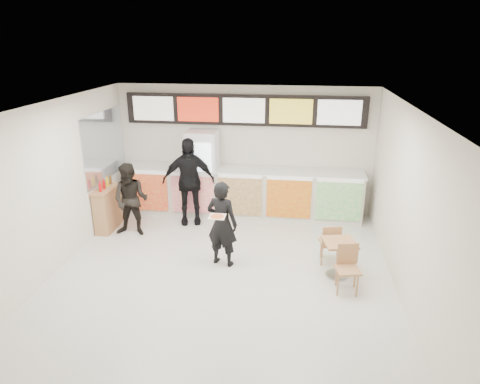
% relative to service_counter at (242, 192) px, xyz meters
% --- Properties ---
extents(floor, '(7.00, 7.00, 0.00)m').
position_rel_service_counter_xyz_m(floor, '(-0.00, -3.09, -0.57)').
color(floor, beige).
rests_on(floor, ground).
extents(ceiling, '(7.00, 7.00, 0.00)m').
position_rel_service_counter_xyz_m(ceiling, '(-0.00, -3.09, 2.43)').
color(ceiling, white).
rests_on(ceiling, wall_back).
extents(wall_back, '(6.00, 0.00, 6.00)m').
position_rel_service_counter_xyz_m(wall_back, '(-0.00, 0.41, 0.93)').
color(wall_back, silver).
rests_on(wall_back, floor).
extents(wall_left, '(0.00, 7.00, 7.00)m').
position_rel_service_counter_xyz_m(wall_left, '(-3.00, -3.09, 0.93)').
color(wall_left, silver).
rests_on(wall_left, floor).
extents(wall_right, '(0.00, 7.00, 7.00)m').
position_rel_service_counter_xyz_m(wall_right, '(3.00, -3.09, 0.93)').
color(wall_right, silver).
rests_on(wall_right, floor).
extents(service_counter, '(5.56, 0.77, 1.14)m').
position_rel_service_counter_xyz_m(service_counter, '(0.00, 0.00, 0.00)').
color(service_counter, silver).
rests_on(service_counter, floor).
extents(menu_board, '(5.50, 0.14, 0.70)m').
position_rel_service_counter_xyz_m(menu_board, '(0.00, 0.32, 1.88)').
color(menu_board, black).
rests_on(menu_board, wall_back).
extents(drinks_fridge, '(0.70, 0.67, 2.00)m').
position_rel_service_counter_xyz_m(drinks_fridge, '(-0.93, 0.02, 0.43)').
color(drinks_fridge, white).
rests_on(drinks_fridge, floor).
extents(mirror_panel, '(0.01, 2.00, 1.50)m').
position_rel_service_counter_xyz_m(mirror_panel, '(-2.99, -0.64, 1.18)').
color(mirror_panel, '#B2B7BF').
rests_on(mirror_panel, wall_left).
extents(customer_main, '(0.68, 0.54, 1.63)m').
position_rel_service_counter_xyz_m(customer_main, '(-0.06, -2.37, 0.24)').
color(customer_main, black).
rests_on(customer_main, floor).
extents(customer_left, '(0.77, 0.60, 1.58)m').
position_rel_service_counter_xyz_m(customer_left, '(-2.18, -1.37, 0.22)').
color(customer_left, black).
rests_on(customer_left, floor).
extents(customer_mid, '(1.24, 0.74, 1.97)m').
position_rel_service_counter_xyz_m(customer_mid, '(-1.13, -0.58, 0.41)').
color(customer_mid, black).
rests_on(customer_mid, floor).
extents(pizza_slice, '(0.36, 0.36, 0.02)m').
position_rel_service_counter_xyz_m(pizza_slice, '(-0.06, -2.82, 0.58)').
color(pizza_slice, beige).
rests_on(pizza_slice, customer_main).
extents(cafe_table, '(0.67, 1.42, 0.80)m').
position_rel_service_counter_xyz_m(cafe_table, '(2.04, -2.52, -0.10)').
color(cafe_table, '#B07F50').
rests_on(cafe_table, floor).
extents(condiment_ledge, '(0.34, 0.85, 1.14)m').
position_rel_service_counter_xyz_m(condiment_ledge, '(-2.82, -1.17, -0.09)').
color(condiment_ledge, '#B07F50').
rests_on(condiment_ledge, floor).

